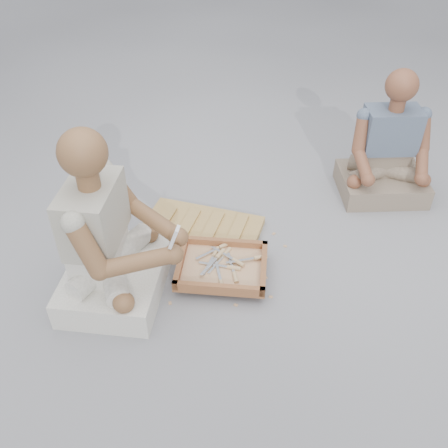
% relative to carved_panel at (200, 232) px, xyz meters
% --- Properties ---
extents(ground, '(60.00, 60.00, 0.00)m').
position_rel_carved_panel_xyz_m(ground, '(0.27, -0.39, -0.02)').
color(ground, '#9A9BA0').
rests_on(ground, ground).
extents(carved_panel, '(0.71, 0.52, 0.04)m').
position_rel_carved_panel_xyz_m(carved_panel, '(0.00, 0.00, 0.00)').
color(carved_panel, olive).
rests_on(carved_panel, ground).
extents(tool_tray, '(0.48, 0.39, 0.06)m').
position_rel_carved_panel_xyz_m(tool_tray, '(0.18, -0.30, 0.04)').
color(tool_tray, brown).
rests_on(tool_tray, carved_panel).
extents(chisel_0, '(0.21, 0.10, 0.02)m').
position_rel_carved_panel_xyz_m(chisel_0, '(0.35, -0.22, 0.06)').
color(chisel_0, white).
rests_on(chisel_0, tool_tray).
extents(chisel_1, '(0.10, 0.21, 0.02)m').
position_rel_carved_panel_xyz_m(chisel_1, '(0.15, -0.24, 0.06)').
color(chisel_1, white).
rests_on(chisel_1, tool_tray).
extents(chisel_2, '(0.09, 0.21, 0.02)m').
position_rel_carved_panel_xyz_m(chisel_2, '(0.25, -0.35, 0.05)').
color(chisel_2, white).
rests_on(chisel_2, tool_tray).
extents(chisel_3, '(0.06, 0.22, 0.02)m').
position_rel_carved_panel_xyz_m(chisel_3, '(0.13, -0.22, 0.05)').
color(chisel_3, white).
rests_on(chisel_3, tool_tray).
extents(chisel_4, '(0.10, 0.21, 0.02)m').
position_rel_carved_panel_xyz_m(chisel_4, '(0.18, -0.21, 0.05)').
color(chisel_4, white).
rests_on(chisel_4, tool_tray).
extents(chisel_5, '(0.20, 0.13, 0.02)m').
position_rel_carved_panel_xyz_m(chisel_5, '(0.24, -0.26, 0.06)').
color(chisel_5, white).
rests_on(chisel_5, tool_tray).
extents(chisel_6, '(0.09, 0.21, 0.02)m').
position_rel_carved_panel_xyz_m(chisel_6, '(0.20, -0.42, 0.05)').
color(chisel_6, white).
rests_on(chisel_6, tool_tray).
extents(chisel_7, '(0.22, 0.03, 0.02)m').
position_rel_carved_panel_xyz_m(chisel_7, '(0.22, -0.31, 0.05)').
color(chisel_7, white).
rests_on(chisel_7, tool_tray).
extents(chisel_8, '(0.17, 0.17, 0.02)m').
position_rel_carved_panel_xyz_m(chisel_8, '(0.15, -0.16, 0.06)').
color(chisel_8, white).
rests_on(chisel_8, tool_tray).
extents(wood_chip_0, '(0.02, 0.02, 0.00)m').
position_rel_carved_panel_xyz_m(wood_chip_0, '(0.41, -0.28, -0.02)').
color(wood_chip_0, tan).
rests_on(wood_chip_0, ground).
extents(wood_chip_1, '(0.02, 0.02, 0.00)m').
position_rel_carved_panel_xyz_m(wood_chip_1, '(-0.04, -0.53, -0.02)').
color(wood_chip_1, tan).
rests_on(wood_chip_1, ground).
extents(wood_chip_2, '(0.02, 0.02, 0.00)m').
position_rel_carved_panel_xyz_m(wood_chip_2, '(0.07, -0.06, -0.02)').
color(wood_chip_2, tan).
rests_on(wood_chip_2, ground).
extents(wood_chip_3, '(0.02, 0.02, 0.00)m').
position_rel_carved_panel_xyz_m(wood_chip_3, '(-0.06, -0.31, -0.02)').
color(wood_chip_3, tan).
rests_on(wood_chip_3, ground).
extents(wood_chip_4, '(0.02, 0.02, 0.00)m').
position_rel_carved_panel_xyz_m(wood_chip_4, '(-0.16, -0.33, -0.02)').
color(wood_chip_4, tan).
rests_on(wood_chip_4, ground).
extents(wood_chip_5, '(0.02, 0.02, 0.00)m').
position_rel_carved_panel_xyz_m(wood_chip_5, '(0.17, -0.16, -0.02)').
color(wood_chip_5, tan).
rests_on(wood_chip_5, ground).
extents(wood_chip_6, '(0.02, 0.02, 0.00)m').
position_rel_carved_panel_xyz_m(wood_chip_6, '(-0.07, -0.00, -0.02)').
color(wood_chip_6, tan).
rests_on(wood_chip_6, ground).
extents(wood_chip_7, '(0.02, 0.02, 0.00)m').
position_rel_carved_panel_xyz_m(wood_chip_7, '(0.49, -0.02, -0.02)').
color(wood_chip_7, tan).
rests_on(wood_chip_7, ground).
extents(wood_chip_8, '(0.02, 0.02, 0.00)m').
position_rel_carved_panel_xyz_m(wood_chip_8, '(-0.02, -0.04, -0.02)').
color(wood_chip_8, tan).
rests_on(wood_chip_8, ground).
extents(wood_chip_9, '(0.02, 0.02, 0.00)m').
position_rel_carved_panel_xyz_m(wood_chip_9, '(-0.02, 0.04, -0.02)').
color(wood_chip_9, tan).
rests_on(wood_chip_9, ground).
extents(wood_chip_10, '(0.02, 0.02, 0.00)m').
position_rel_carved_panel_xyz_m(wood_chip_10, '(0.28, -0.49, -0.02)').
color(wood_chip_10, tan).
rests_on(wood_chip_10, ground).
extents(wood_chip_11, '(0.02, 0.02, 0.00)m').
position_rel_carved_panel_xyz_m(wood_chip_11, '(-0.15, -0.55, -0.02)').
color(wood_chip_11, tan).
rests_on(wood_chip_11, ground).
extents(wood_chip_12, '(0.02, 0.02, 0.00)m').
position_rel_carved_panel_xyz_m(wood_chip_12, '(-0.06, -0.06, -0.02)').
color(wood_chip_12, tan).
rests_on(wood_chip_12, ground).
extents(wood_chip_13, '(0.02, 0.02, 0.00)m').
position_rel_carved_panel_xyz_m(wood_chip_13, '(0.42, 0.08, -0.02)').
color(wood_chip_13, tan).
rests_on(wood_chip_13, ground).
extents(wood_chip_14, '(0.02, 0.02, 0.00)m').
position_rel_carved_panel_xyz_m(wood_chip_14, '(0.45, -0.41, -0.02)').
color(wood_chip_14, tan).
rests_on(wood_chip_14, ground).
extents(wood_chip_15, '(0.02, 0.02, 0.00)m').
position_rel_carved_panel_xyz_m(wood_chip_15, '(0.23, 0.04, -0.02)').
color(wood_chip_15, tan).
rests_on(wood_chip_15, ground).
extents(craftsman, '(0.61, 0.60, 0.90)m').
position_rel_carved_panel_xyz_m(craftsman, '(-0.33, -0.48, 0.28)').
color(craftsman, silver).
rests_on(craftsman, ground).
extents(companion, '(0.58, 0.50, 0.80)m').
position_rel_carved_panel_xyz_m(companion, '(1.04, 0.62, 0.24)').
color(companion, gray).
rests_on(companion, ground).
extents(mobile_phone, '(0.05, 0.05, 0.11)m').
position_rel_carved_panel_xyz_m(mobile_phone, '(0.01, -0.53, 0.41)').
color(mobile_phone, white).
rests_on(mobile_phone, craftsman).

